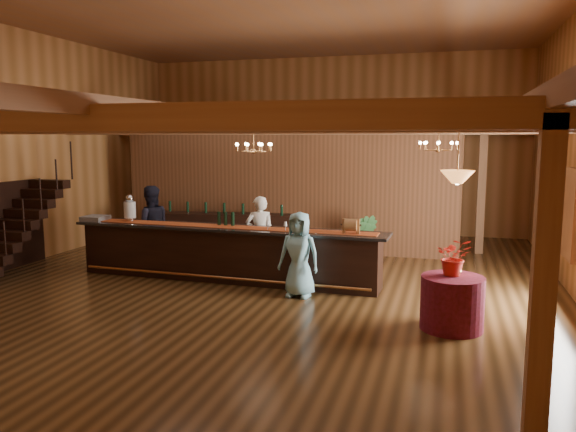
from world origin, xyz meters
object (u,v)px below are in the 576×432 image
(raffle_drum, at_px, (351,225))
(staff_second, at_px, (151,226))
(chandelier_left, at_px, (254,147))
(bartender, at_px, (260,235))
(backbar_shelf, at_px, (225,232))
(pendant_lamp, at_px, (457,177))
(beverage_dispenser, at_px, (130,209))
(round_table, at_px, (452,303))
(floor_plant, at_px, (364,238))
(chandelier_right, at_px, (438,145))
(guest, at_px, (299,254))
(tasting_bar, at_px, (226,253))

(raffle_drum, relative_size, staff_second, 0.18)
(chandelier_left, height_order, bartender, chandelier_left)
(backbar_shelf, distance_m, pendant_lamp, 7.73)
(beverage_dispenser, distance_m, bartender, 2.96)
(round_table, relative_size, staff_second, 0.52)
(raffle_drum, height_order, bartender, bartender)
(floor_plant, bearing_deg, staff_second, -158.17)
(chandelier_left, relative_size, pendant_lamp, 0.89)
(raffle_drum, bearing_deg, backbar_shelf, 142.20)
(chandelier_right, bearing_deg, guest, -135.11)
(tasting_bar, relative_size, chandelier_left, 8.57)
(staff_second, height_order, floor_plant, staff_second)
(backbar_shelf, height_order, chandelier_left, chandelier_left)
(bartender, bearing_deg, backbar_shelf, -72.70)
(tasting_bar, xyz_separation_m, chandelier_right, (4.22, 1.64, 2.25))
(bartender, relative_size, guest, 1.06)
(tasting_bar, height_order, chandelier_left, chandelier_left)
(pendant_lamp, bearing_deg, backbar_shelf, 140.63)
(beverage_dispenser, distance_m, floor_plant, 5.54)
(round_table, relative_size, floor_plant, 0.85)
(chandelier_left, relative_size, guest, 0.49)
(staff_second, bearing_deg, tasting_bar, 127.32)
(backbar_shelf, xyz_separation_m, guest, (3.01, -3.64, 0.31))
(beverage_dispenser, distance_m, chandelier_left, 3.13)
(tasting_bar, relative_size, guest, 4.23)
(bartender, height_order, floor_plant, bartender)
(raffle_drum, bearing_deg, staff_second, 169.37)
(pendant_lamp, bearing_deg, staff_second, 158.62)
(round_table, bearing_deg, bartender, 146.84)
(chandelier_right, bearing_deg, chandelier_left, -164.05)
(chandelier_right, height_order, guest, chandelier_right)
(beverage_dispenser, bearing_deg, round_table, -16.31)
(beverage_dispenser, relative_size, bartender, 0.35)
(staff_second, xyz_separation_m, floor_plant, (4.72, 1.89, -0.37))
(floor_plant, bearing_deg, bartender, -137.43)
(tasting_bar, bearing_deg, bartender, 60.40)
(bartender, bearing_deg, chandelier_left, 55.63)
(round_table, xyz_separation_m, floor_plant, (-2.06, 4.54, 0.15))
(round_table, relative_size, chandelier_right, 1.22)
(beverage_dispenser, relative_size, staff_second, 0.32)
(beverage_dispenser, xyz_separation_m, chandelier_right, (6.56, 1.50, 1.40))
(chandelier_left, bearing_deg, floor_plant, 45.15)
(raffle_drum, xyz_separation_m, guest, (-0.87, -0.62, -0.50))
(round_table, relative_size, chandelier_left, 1.22)
(chandelier_left, bearing_deg, raffle_drum, -17.59)
(pendant_lamp, height_order, floor_plant, pendant_lamp)
(floor_plant, bearing_deg, guest, -101.92)
(beverage_dispenser, relative_size, chandelier_right, 0.75)
(beverage_dispenser, distance_m, pendant_lamp, 7.28)
(tasting_bar, xyz_separation_m, staff_second, (-2.20, 0.77, 0.37))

